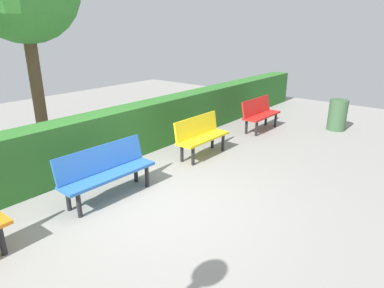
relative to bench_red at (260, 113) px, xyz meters
name	(u,v)px	position (x,y,z in m)	size (l,w,h in m)	color
ground_plane	(150,204)	(4.80, 0.64, -0.48)	(19.44, 19.44, 0.00)	gray
bench_red	(260,113)	(0.00, 0.00, 0.00)	(1.39, 0.47, 0.86)	red
bench_yellow	(201,135)	(2.57, -0.05, 0.00)	(1.38, 0.46, 0.86)	yellow
bench_blue	(106,170)	(5.05, -0.09, 0.01)	(1.66, 0.51, 0.86)	blue
hedge_row	(122,133)	(3.70, -1.30, 0.06)	(15.44, 0.56, 1.08)	#2D6B28
trash_bin	(337,115)	(-1.33, 1.65, -0.06)	(0.48, 0.48, 0.84)	#385938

